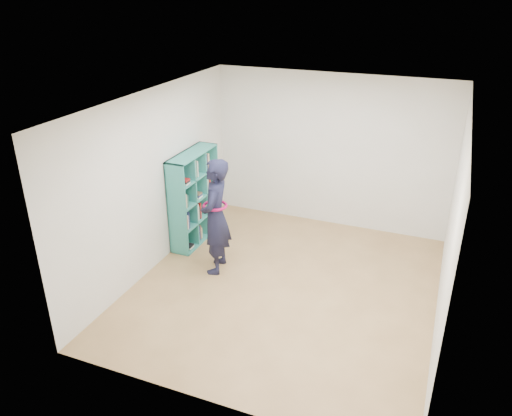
% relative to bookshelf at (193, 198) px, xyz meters
% --- Properties ---
extents(floor, '(4.50, 4.50, 0.00)m').
position_rel_bookshelf_xyz_m(floor, '(1.85, -0.81, -0.74)').
color(floor, olive).
rests_on(floor, ground).
extents(ceiling, '(4.50, 4.50, 0.00)m').
position_rel_bookshelf_xyz_m(ceiling, '(1.85, -0.81, 1.86)').
color(ceiling, white).
rests_on(ceiling, wall_back).
extents(wall_left, '(0.02, 4.50, 2.60)m').
position_rel_bookshelf_xyz_m(wall_left, '(-0.15, -0.81, 0.56)').
color(wall_left, silver).
rests_on(wall_left, floor).
extents(wall_right, '(0.02, 4.50, 2.60)m').
position_rel_bookshelf_xyz_m(wall_right, '(3.85, -0.81, 0.56)').
color(wall_right, silver).
rests_on(wall_right, floor).
extents(wall_back, '(4.00, 0.02, 2.60)m').
position_rel_bookshelf_xyz_m(wall_back, '(1.85, 1.44, 0.56)').
color(wall_back, silver).
rests_on(wall_back, floor).
extents(wall_front, '(4.00, 0.02, 2.60)m').
position_rel_bookshelf_xyz_m(wall_front, '(1.85, -3.06, 0.56)').
color(wall_front, silver).
rests_on(wall_front, floor).
extents(bookshelf, '(0.33, 1.12, 1.50)m').
position_rel_bookshelf_xyz_m(bookshelf, '(0.00, 0.00, 0.00)').
color(bookshelf, teal).
rests_on(bookshelf, floor).
extents(person, '(0.53, 0.69, 1.71)m').
position_rel_bookshelf_xyz_m(person, '(0.76, -0.71, 0.12)').
color(person, black).
rests_on(person, floor).
extents(smartphone, '(0.04, 0.08, 0.13)m').
position_rel_bookshelf_xyz_m(smartphone, '(0.59, -0.67, 0.23)').
color(smartphone, silver).
rests_on(smartphone, person).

